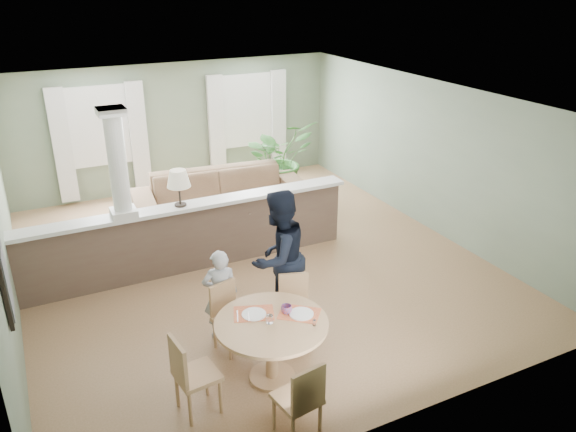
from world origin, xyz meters
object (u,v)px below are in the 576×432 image
houseplant (278,159)px  chair_side (190,373)px  child_person (220,295)px  chair_far_boy (229,313)px  chair_far_man (295,305)px  dining_table (272,333)px  chair_near (301,398)px  man_person (278,258)px  sofa (222,198)px

houseplant → chair_side: (-3.62, -5.47, -0.28)m
houseplant → child_person: houseplant is taller
chair_far_boy → chair_side: size_ratio=0.92×
chair_far_boy → chair_far_man: (0.82, -0.20, 0.00)m
dining_table → chair_near: (-0.13, -0.97, -0.11)m
dining_table → chair_far_boy: 0.84m
chair_side → child_person: bearing=-39.7°
dining_table → man_person: bearing=61.1°
chair_far_boy → chair_far_man: size_ratio=0.99×
chair_far_boy → man_person: (0.83, 0.30, 0.45)m
houseplant → chair_side: size_ratio=1.70×
chair_near → chair_side: 1.21m
chair_side → child_person: size_ratio=0.76×
child_person → man_person: size_ratio=0.67×
sofa → chair_side: 5.13m
chair_side → child_person: (0.77, 1.18, 0.10)m
chair_far_man → chair_side: (-1.60, -0.74, 0.04)m
chair_near → houseplant: bearing=-122.0°
man_person → child_person: bearing=-20.1°
sofa → man_person: size_ratio=1.74×
sofa → child_person: 3.75m
chair_far_boy → chair_near: bearing=-102.3°
chair_near → dining_table: bearing=-106.1°
chair_far_boy → child_person: 0.28m
dining_table → chair_far_boy: size_ratio=1.47×
man_person → chair_side: bearing=13.7°
houseplant → child_person: bearing=-123.6°
dining_table → sofa: bearing=76.9°
chair_far_boy → chair_side: 1.22m
dining_table → child_person: child_person is taller
chair_far_man → chair_side: bearing=-137.4°
chair_far_man → child_person: bearing=170.2°
houseplant → dining_table: houseplant is taller
child_person → houseplant: bearing=-111.4°
chair_far_man → child_person: child_person is taller
chair_far_man → sofa: bearing=101.3°
dining_table → child_person: 1.07m
sofa → chair_far_man: size_ratio=3.68×
houseplant → chair_far_boy: bearing=-122.1°
child_person → chair_near: bearing=105.4°
chair_far_man → chair_near: (-0.72, -1.57, 0.02)m
dining_table → chair_side: bearing=-172.3°
sofa → chair_side: size_ratio=3.40×
chair_near → man_person: size_ratio=0.49×
houseplant → man_person: man_person is taller
sofa → chair_near: size_ratio=3.54×
chair_near → man_person: 2.23m
man_person → houseplant: bearing=-139.0°
sofa → houseplant: houseplant is taller
chair_far_man → man_person: man_person is taller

